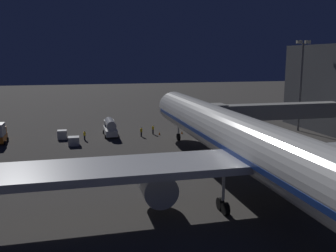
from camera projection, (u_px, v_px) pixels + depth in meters
ground_plane at (209, 165)px, 51.35m from camera, size 320.00×320.00×0.00m
airliner_at_gate at (255, 148)px, 37.83m from camera, size 53.37×69.87×17.36m
jet_bridge at (264, 112)px, 61.78m from camera, size 23.92×3.40×7.10m
apron_floodlight_mast at (301, 79)px, 73.22m from camera, size 2.90×0.50×17.57m
fuel_tanker at (110, 127)px, 70.08m from camera, size 2.46×6.73×3.15m
baggage_container_near_belt at (62, 135)px, 67.29m from camera, size 1.62×1.53×1.58m
baggage_container_mid_row at (74, 141)px, 62.41m from camera, size 1.80×1.77×1.45m
ground_crew_near_nose_gear at (153, 129)px, 71.37m from camera, size 0.40×0.40×1.80m
ground_crew_by_belt_loader at (141, 131)px, 69.27m from camera, size 0.40×0.40×1.78m
ground_crew_marshaller_fwd at (85, 135)px, 66.33m from camera, size 0.40×0.40×1.74m
traffic_cone_nose_port at (182, 132)px, 71.98m from camera, size 0.36×0.36×0.55m
traffic_cone_nose_starboard at (159, 133)px, 70.95m from camera, size 0.36×0.36×0.55m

